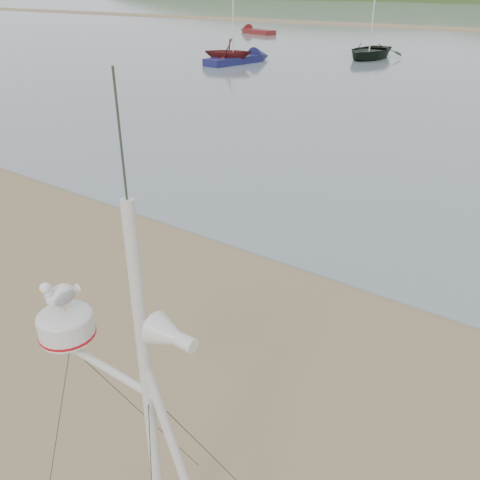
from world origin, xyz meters
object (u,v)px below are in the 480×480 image
Objects in this scene: boat_red at (228,39)px; sailboat_blue_near at (248,58)px; boat_dark at (373,20)px; dinghy_red_far at (252,31)px.

boat_red is 2.35m from sailboat_blue_near.
sailboat_blue_near is at bearing 137.40° from boat_red.
boat_dark is at bearing 113.97° from boat_red.
boat_red is 0.54× the size of dinghy_red_far.
sailboat_blue_near is (-6.56, -6.98, -2.52)m from boat_dark.
dinghy_red_far is at bearing -176.27° from boat_red.
boat_dark is 9.90m from sailboat_blue_near.
boat_red reaches higher than dinghy_red_far.
boat_red is 0.53× the size of sailboat_blue_near.
boat_red is at bearing -58.98° from dinghy_red_far.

